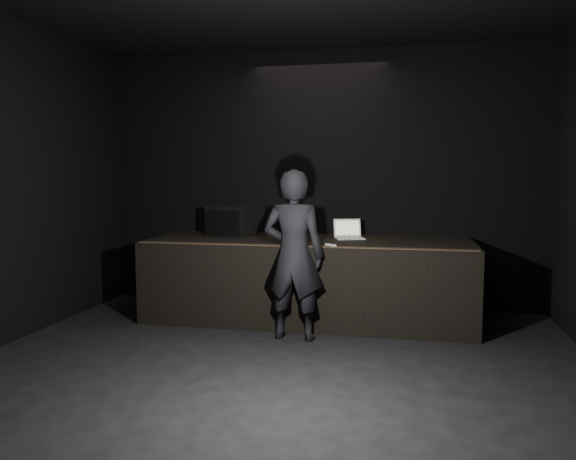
# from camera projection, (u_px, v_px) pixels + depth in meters

# --- Properties ---
(ground) EXTENTS (7.00, 7.00, 0.00)m
(ground) POSITION_uv_depth(u_px,v_px,m) (253.00, 401.00, 4.49)
(ground) COLOR black
(ground) RESTS_ON ground
(room_walls) EXTENTS (6.10, 7.10, 3.52)m
(room_walls) POSITION_uv_depth(u_px,v_px,m) (252.00, 147.00, 4.29)
(room_walls) COLOR black
(room_walls) RESTS_ON ground
(stage_riser) EXTENTS (4.00, 1.50, 1.00)m
(stage_riser) POSITION_uv_depth(u_px,v_px,m) (310.00, 279.00, 7.10)
(stage_riser) COLOR black
(stage_riser) RESTS_ON ground
(riser_lip) EXTENTS (3.92, 0.10, 0.01)m
(riser_lip) POSITION_uv_depth(u_px,v_px,m) (299.00, 246.00, 6.36)
(riser_lip) COLOR brown
(riser_lip) RESTS_ON stage_riser
(stage_monitor) EXTENTS (0.67, 0.56, 0.38)m
(stage_monitor) POSITION_uv_depth(u_px,v_px,m) (231.00, 221.00, 7.49)
(stage_monitor) COLOR black
(stage_monitor) RESTS_ON stage_riser
(cable) EXTENTS (0.81, 0.32, 0.02)m
(cable) POSITION_uv_depth(u_px,v_px,m) (244.00, 234.00, 7.57)
(cable) COLOR black
(cable) RESTS_ON stage_riser
(laptop) EXTENTS (0.43, 0.41, 0.24)m
(laptop) POSITION_uv_depth(u_px,v_px,m) (349.00, 233.00, 7.17)
(laptop) COLOR silver
(laptop) RESTS_ON stage_riser
(beer_can) EXTENTS (0.08, 0.08, 0.18)m
(beer_can) POSITION_uv_depth(u_px,v_px,m) (294.00, 232.00, 7.03)
(beer_can) COLOR silver
(beer_can) RESTS_ON stage_riser
(plastic_cup) EXTENTS (0.07, 0.07, 0.09)m
(plastic_cup) POSITION_uv_depth(u_px,v_px,m) (347.00, 238.00, 6.83)
(plastic_cup) COLOR white
(plastic_cup) RESTS_ON stage_riser
(wii_remote) EXTENTS (0.14, 0.14, 0.03)m
(wii_remote) POSITION_uv_depth(u_px,v_px,m) (331.00, 245.00, 6.34)
(wii_remote) COLOR white
(wii_remote) RESTS_ON stage_riser
(person) EXTENTS (0.70, 0.48, 1.87)m
(person) POSITION_uv_depth(u_px,v_px,m) (293.00, 255.00, 6.14)
(person) COLOR black
(person) RESTS_ON ground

